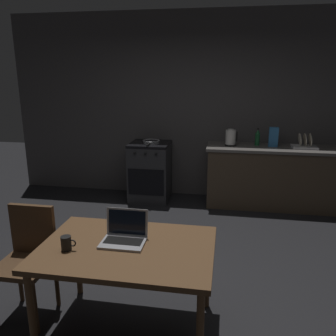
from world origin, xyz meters
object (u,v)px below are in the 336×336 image
laptop (124,236)px  chair (28,254)px  frying_pan (151,142)px  electric_kettle (231,138)px  cereal_box (273,137)px  dining_table (127,254)px  dish_rack (305,145)px  stove_oven (150,171)px  coffee_mug (66,243)px  bottle_b (257,137)px

laptop → chair: bearing=178.2°
chair → frying_pan: frying_pan is taller
laptop → electric_kettle: size_ratio=1.31×
laptop → cereal_box: bearing=63.6°
laptop → frying_pan: 2.83m
dining_table → dish_rack: size_ratio=3.71×
stove_oven → dining_table: stove_oven is taller
chair → laptop: 0.85m
chair → dish_rack: 3.87m
laptop → coffee_mug: 0.41m
electric_kettle → laptop: bearing=-105.4°
chair → bottle_b: size_ratio=3.55×
laptop → dish_rack: dish_rack is taller
electric_kettle → dish_rack: size_ratio=0.72×
dining_table → cereal_box: (1.35, 2.91, 0.40)m
frying_pan → cereal_box: (1.79, 0.05, 0.12)m
cereal_box → electric_kettle: bearing=-178.1°
chair → laptop: size_ratio=2.81×
electric_kettle → dish_rack: 1.04m
chair → cereal_box: bearing=66.4°
stove_oven → dish_rack: size_ratio=2.64×
laptop → electric_kettle: electric_kettle is taller
stove_oven → frying_pan: 0.48m
coffee_mug → dish_rack: (2.18, 3.01, 0.18)m
frying_pan → bottle_b: bearing=3.9°
stove_oven → cereal_box: (1.82, 0.02, 0.59)m
dining_table → laptop: 0.13m
dining_table → frying_pan: size_ratio=2.91×
stove_oven → dish_rack: dish_rack is taller
coffee_mug → cereal_box: (1.75, 3.03, 0.28)m
dish_rack → stove_oven: bearing=-179.9°
laptop → coffee_mug: (-0.37, -0.19, 0.01)m
coffee_mug → cereal_box: 3.51m
laptop → bottle_b: bearing=67.7°
stove_oven → chair: 2.83m
stove_oven → dish_rack: 2.31m
dish_rack → bottle_b: (-0.65, 0.08, 0.07)m
stove_oven → dining_table: size_ratio=0.71×
cereal_box → dish_rack: cereal_box is taller
bottle_b → coffee_mug: bearing=-116.3°
stove_oven → frying_pan: (0.03, -0.03, 0.47)m
stove_oven → coffee_mug: stove_oven is taller
chair → cereal_box: size_ratio=3.18×
dish_rack → laptop: bearing=-122.7°
dish_rack → bottle_b: bearing=173.0°
stove_oven → laptop: bearing=-81.2°
cereal_box → bottle_b: cereal_box is taller
stove_oven → electric_kettle: size_ratio=3.67×
dining_table → chair: chair is taller
laptop → frying_pan: size_ratio=0.74×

